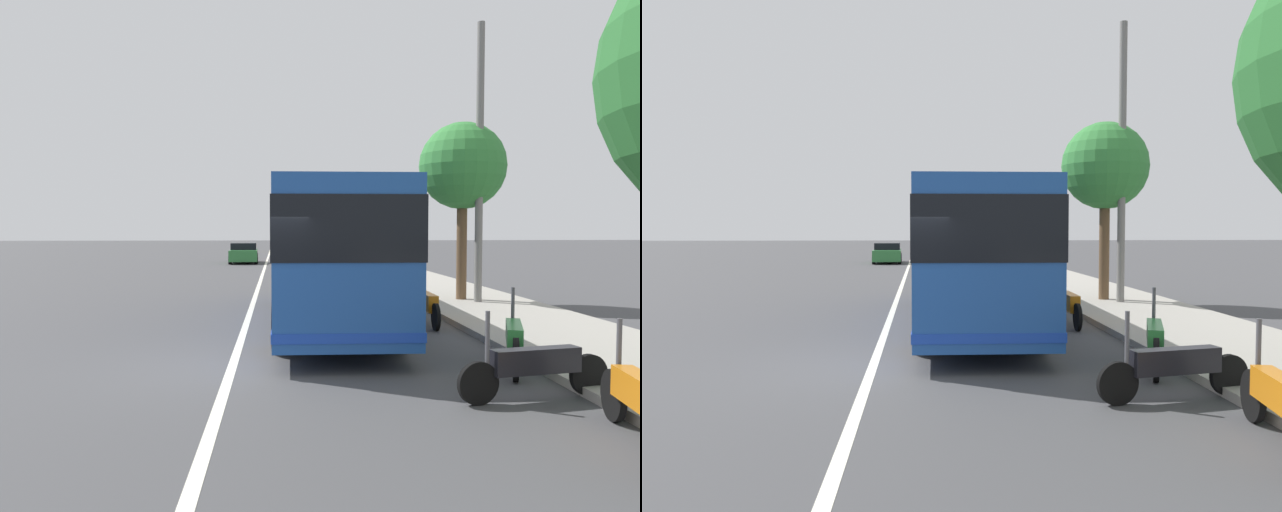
% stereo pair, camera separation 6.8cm
% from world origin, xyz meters
% --- Properties ---
extents(ground_plane, '(220.00, 220.00, 0.00)m').
position_xyz_m(ground_plane, '(0.00, 0.00, 0.00)').
color(ground_plane, '#424244').
extents(sidewalk_curb, '(110.00, 3.60, 0.14)m').
position_xyz_m(sidewalk_curb, '(10.00, -6.75, 0.07)').
color(sidewalk_curb, '#9E998E').
rests_on(sidewalk_curb, ground).
extents(lane_divider_line, '(110.00, 0.16, 0.01)m').
position_xyz_m(lane_divider_line, '(10.00, 0.00, 0.00)').
color(lane_divider_line, silver).
rests_on(lane_divider_line, ground).
extents(coach_bus, '(10.78, 2.67, 3.20)m').
position_xyz_m(coach_bus, '(4.48, -1.98, 1.86)').
color(coach_bus, '#1E4C9E').
rests_on(coach_bus, ground).
extents(motorcycle_by_tree, '(0.52, 2.27, 1.24)m').
position_xyz_m(motorcycle_by_tree, '(-2.30, -4.21, 0.46)').
color(motorcycle_by_tree, black).
rests_on(motorcycle_by_tree, ground).
extents(motorcycle_far_end, '(2.28, 0.92, 1.28)m').
position_xyz_m(motorcycle_far_end, '(-0.50, -4.67, 0.49)').
color(motorcycle_far_end, black).
rests_on(motorcycle_far_end, ground).
extents(motorcycle_mid_row, '(2.33, 0.28, 1.26)m').
position_xyz_m(motorcycle_mid_row, '(3.98, -4.37, 0.48)').
color(motorcycle_mid_row, black).
rests_on(motorcycle_mid_row, ground).
extents(car_behind_bus, '(4.28, 2.01, 1.37)m').
position_xyz_m(car_behind_bus, '(30.33, 1.53, 0.65)').
color(car_behind_bus, '#2D7238').
rests_on(car_behind_bus, ground).
extents(car_oncoming, '(4.34, 1.98, 1.40)m').
position_xyz_m(car_oncoming, '(34.99, -2.60, 0.68)').
color(car_oncoming, red).
rests_on(car_oncoming, ground).
extents(car_far_distant, '(4.25, 2.00, 1.38)m').
position_xyz_m(car_far_distant, '(50.32, -1.76, 0.67)').
color(car_far_distant, gold).
rests_on(car_far_distant, ground).
extents(roadside_tree_mid_block, '(2.66, 2.66, 5.59)m').
position_xyz_m(roadside_tree_mid_block, '(7.89, -6.45, 4.21)').
color(roadside_tree_mid_block, brown).
rests_on(roadside_tree_mid_block, ground).
extents(utility_pole, '(0.22, 0.22, 8.38)m').
position_xyz_m(utility_pole, '(7.20, -6.74, 4.19)').
color(utility_pole, slate).
rests_on(utility_pole, ground).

